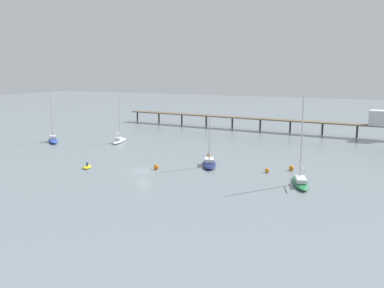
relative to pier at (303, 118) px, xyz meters
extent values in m
plane|color=gray|center=(-16.04, -53.26, -4.17)|extent=(400.00, 400.00, 0.00)
cube|color=brown|center=(-16.04, 1.02, -0.83)|extent=(78.47, 8.36, 0.30)
cylinder|color=#38332D|center=(-54.17, 3.46, -2.57)|extent=(0.50, 0.50, 3.19)
cylinder|color=#38332D|center=(-45.70, 2.92, -2.57)|extent=(0.50, 0.50, 3.19)
cylinder|color=#38332D|center=(-37.22, 2.38, -2.57)|extent=(0.50, 0.50, 3.19)
cylinder|color=#38332D|center=(-28.75, 1.83, -2.57)|extent=(0.50, 0.50, 3.19)
cylinder|color=#38332D|center=(-20.28, 1.29, -2.57)|extent=(0.50, 0.50, 3.19)
cylinder|color=#38332D|center=(-11.80, 0.75, -2.57)|extent=(0.50, 0.50, 3.19)
cylinder|color=#38332D|center=(-3.33, 0.21, -2.57)|extent=(0.50, 0.50, 3.19)
cylinder|color=#38332D|center=(5.14, -0.33, -2.57)|extent=(0.50, 0.50, 3.19)
cylinder|color=#38332D|center=(13.62, -0.87, -2.57)|extent=(0.50, 0.50, 3.19)
cube|color=silver|center=(18.54, -1.18, 1.14)|extent=(4.84, 4.84, 3.64)
ellipsoid|color=#287F4C|center=(9.77, -50.68, -3.83)|extent=(4.73, 8.89, 0.68)
cube|color=silver|center=(9.99, -51.34, -3.21)|extent=(2.37, 3.48, 0.56)
cylinder|color=silver|center=(9.63, -50.27, 2.78)|extent=(0.22, 0.22, 12.55)
cylinder|color=silver|center=(10.22, -51.99, -1.23)|extent=(1.35, 3.50, 0.18)
ellipsoid|color=#2D4CB7|center=(-50.30, -38.59, -3.81)|extent=(7.20, 6.72, 0.71)
cube|color=silver|center=(-50.78, -38.17, -3.11)|extent=(2.87, 2.77, 0.71)
cylinder|color=silver|center=(-50.01, -38.85, 2.00)|extent=(0.21, 0.21, 10.92)
cylinder|color=silver|center=(-51.32, -37.68, -1.49)|extent=(2.73, 2.47, 0.17)
ellipsoid|color=navy|center=(-7.29, -45.36, -3.82)|extent=(5.43, 8.13, 0.69)
cube|color=silver|center=(-7.55, -44.79, -3.20)|extent=(2.68, 3.27, 0.56)
cylinder|color=silver|center=(-7.12, -45.72, 0.92)|extent=(0.21, 0.21, 8.79)
cylinder|color=silver|center=(-7.74, -44.40, -1.89)|extent=(1.38, 2.72, 0.17)
ellipsoid|color=white|center=(-36.00, -32.10, -3.85)|extent=(3.75, 7.82, 0.64)
cube|color=silver|center=(-35.83, -32.69, -3.21)|extent=(1.73, 2.38, 0.62)
cylinder|color=silver|center=(-36.11, -31.74, 1.37)|extent=(0.21, 0.21, 9.80)
cylinder|color=silver|center=(-35.68, -33.21, -1.76)|extent=(1.01, 2.99, 0.17)
ellipsoid|color=yellow|center=(-25.86, -55.92, -3.99)|extent=(2.56, 3.27, 0.35)
cylinder|color=navy|center=(-25.86, -55.92, -3.54)|extent=(0.49, 0.49, 0.55)
sphere|color=tan|center=(-25.86, -55.92, -3.15)|extent=(0.24, 0.24, 0.24)
sphere|color=orange|center=(3.31, -45.59, -3.80)|extent=(0.73, 0.73, 0.73)
sphere|color=orange|center=(-14.39, -51.76, -3.72)|extent=(0.90, 0.90, 0.90)
sphere|color=orange|center=(-10.23, -38.79, -3.79)|extent=(0.75, 0.75, 0.75)
sphere|color=orange|center=(6.63, -42.41, -3.74)|extent=(0.85, 0.85, 0.85)
camera|label=1|loc=(21.58, -112.14, 12.73)|focal=39.31mm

